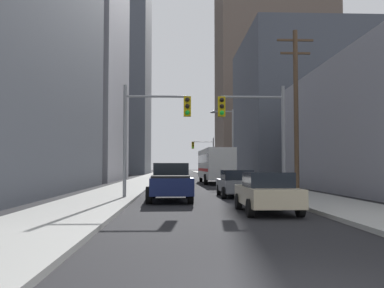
{
  "coord_description": "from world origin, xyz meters",
  "views": [
    {
      "loc": [
        -1.54,
        -5.59,
        1.75
      ],
      "look_at": [
        0.0,
        33.99,
        3.79
      ],
      "focal_mm": 39.87,
      "sensor_mm": 36.0,
      "label": 1
    }
  ],
  "objects_px": {
    "pickup_truck_navy": "(170,182)",
    "traffic_signal_far_right": "(204,151)",
    "sedan_grey": "(236,183)",
    "sedan_white": "(174,177)",
    "traffic_signal_near_left": "(154,122)",
    "sedan_beige": "(267,192)",
    "city_bus": "(215,164)",
    "traffic_signal_near_right": "(255,123)"
  },
  "relations": [
    {
      "from": "sedan_grey",
      "to": "traffic_signal_far_right",
      "type": "xyz_separation_m",
      "value": [
        0.84,
        39.94,
        3.25
      ]
    },
    {
      "from": "city_bus",
      "to": "traffic_signal_far_right",
      "type": "xyz_separation_m",
      "value": [
        0.31,
        21.11,
        2.09
      ]
    },
    {
      "from": "traffic_signal_near_left",
      "to": "traffic_signal_far_right",
      "type": "height_order",
      "value": "same"
    },
    {
      "from": "traffic_signal_near_right",
      "to": "traffic_signal_far_right",
      "type": "bearing_deg",
      "value": 89.88
    },
    {
      "from": "pickup_truck_navy",
      "to": "traffic_signal_far_right",
      "type": "bearing_deg",
      "value": 83.85
    },
    {
      "from": "pickup_truck_navy",
      "to": "sedan_white",
      "type": "bearing_deg",
      "value": 89.51
    },
    {
      "from": "sedan_beige",
      "to": "sedan_white",
      "type": "distance_m",
      "value": 23.75
    },
    {
      "from": "traffic_signal_near_left",
      "to": "traffic_signal_far_right",
      "type": "bearing_deg",
      "value": 82.57
    },
    {
      "from": "traffic_signal_far_right",
      "to": "traffic_signal_near_right",
      "type": "bearing_deg",
      "value": -90.12
    },
    {
      "from": "pickup_truck_navy",
      "to": "sedan_grey",
      "type": "bearing_deg",
      "value": 32.57
    },
    {
      "from": "traffic_signal_near_right",
      "to": "sedan_white",
      "type": "bearing_deg",
      "value": 104.2
    },
    {
      "from": "sedan_white",
      "to": "city_bus",
      "type": "bearing_deg",
      "value": 41.32
    },
    {
      "from": "city_bus",
      "to": "traffic_signal_near_left",
      "type": "height_order",
      "value": "traffic_signal_near_left"
    },
    {
      "from": "sedan_grey",
      "to": "traffic_signal_near_right",
      "type": "bearing_deg",
      "value": -67.65
    },
    {
      "from": "city_bus",
      "to": "sedan_beige",
      "type": "height_order",
      "value": "city_bus"
    },
    {
      "from": "city_bus",
      "to": "traffic_signal_near_left",
      "type": "xyz_separation_m",
      "value": [
        -5.13,
        -20.66,
        2.1
      ]
    },
    {
      "from": "traffic_signal_near_left",
      "to": "traffic_signal_far_right",
      "type": "distance_m",
      "value": 42.12
    },
    {
      "from": "traffic_signal_far_right",
      "to": "sedan_beige",
      "type": "bearing_deg",
      "value": -91.05
    },
    {
      "from": "sedan_grey",
      "to": "sedan_white",
      "type": "height_order",
      "value": "same"
    },
    {
      "from": "sedan_white",
      "to": "traffic_signal_near_left",
      "type": "xyz_separation_m",
      "value": [
        -1.04,
        -17.06,
        3.26
      ]
    },
    {
      "from": "pickup_truck_navy",
      "to": "sedan_beige",
      "type": "relative_size",
      "value": 1.3
    },
    {
      "from": "sedan_beige",
      "to": "traffic_signal_near_left",
      "type": "distance_m",
      "value": 8.53
    },
    {
      "from": "pickup_truck_navy",
      "to": "sedan_white",
      "type": "distance_m",
      "value": 17.61
    },
    {
      "from": "traffic_signal_near_left",
      "to": "traffic_signal_near_right",
      "type": "relative_size",
      "value": 1.0
    },
    {
      "from": "pickup_truck_navy",
      "to": "sedan_white",
      "type": "relative_size",
      "value": 1.29
    },
    {
      "from": "city_bus",
      "to": "sedan_white",
      "type": "xyz_separation_m",
      "value": [
        -4.1,
        -3.6,
        -1.16
      ]
    },
    {
      "from": "city_bus",
      "to": "traffic_signal_far_right",
      "type": "bearing_deg",
      "value": 89.15
    },
    {
      "from": "city_bus",
      "to": "sedan_grey",
      "type": "xyz_separation_m",
      "value": [
        -0.53,
        -18.84,
        -1.16
      ]
    },
    {
      "from": "sedan_beige",
      "to": "traffic_signal_near_right",
      "type": "bearing_deg",
      "value": 82.95
    },
    {
      "from": "traffic_signal_near_left",
      "to": "city_bus",
      "type": "bearing_deg",
      "value": 76.05
    },
    {
      "from": "traffic_signal_far_right",
      "to": "city_bus",
      "type": "bearing_deg",
      "value": -90.85
    },
    {
      "from": "sedan_beige",
      "to": "traffic_signal_far_right",
      "type": "height_order",
      "value": "traffic_signal_far_right"
    },
    {
      "from": "sedan_beige",
      "to": "traffic_signal_far_right",
      "type": "distance_m",
      "value": 48.32
    },
    {
      "from": "sedan_beige",
      "to": "traffic_signal_near_right",
      "type": "distance_m",
      "value": 7.26
    },
    {
      "from": "city_bus",
      "to": "traffic_signal_near_right",
      "type": "bearing_deg",
      "value": -89.39
    },
    {
      "from": "traffic_signal_near_left",
      "to": "traffic_signal_near_right",
      "type": "xyz_separation_m",
      "value": [
        5.35,
        0.0,
        0.0
      ]
    },
    {
      "from": "city_bus",
      "to": "traffic_signal_far_right",
      "type": "relative_size",
      "value": 1.93
    },
    {
      "from": "pickup_truck_navy",
      "to": "traffic_signal_far_right",
      "type": "distance_m",
      "value": 42.67
    },
    {
      "from": "city_bus",
      "to": "sedan_white",
      "type": "relative_size",
      "value": 2.73
    },
    {
      "from": "city_bus",
      "to": "traffic_signal_far_right",
      "type": "height_order",
      "value": "traffic_signal_far_right"
    },
    {
      "from": "pickup_truck_navy",
      "to": "sedan_beige",
      "type": "distance_m",
      "value": 6.94
    },
    {
      "from": "sedan_grey",
      "to": "pickup_truck_navy",
      "type": "bearing_deg",
      "value": -147.43
    }
  ]
}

